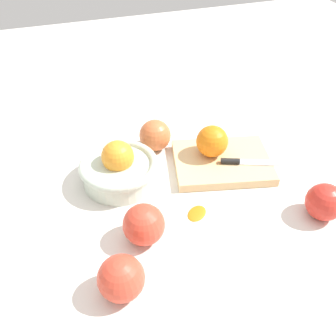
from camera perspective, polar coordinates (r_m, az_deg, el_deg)
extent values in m
plane|color=silver|center=(0.88, 4.16, -2.60)|extent=(2.40, 2.40, 0.00)
cylinder|color=beige|center=(0.88, -7.38, -0.76)|extent=(0.17, 0.17, 0.05)
torus|color=beige|center=(0.86, -7.52, 0.51)|extent=(0.18, 0.18, 0.02)
sphere|color=orange|center=(0.86, -7.67, 1.75)|extent=(0.08, 0.08, 0.08)
cube|color=#DBB77F|center=(0.93, 8.24, 0.89)|extent=(0.27, 0.22, 0.02)
sphere|color=orange|center=(0.92, 6.74, 4.06)|extent=(0.08, 0.08, 0.08)
cube|color=silver|center=(0.93, 14.18, 0.64)|extent=(0.11, 0.06, 0.00)
cylinder|color=black|center=(0.91, 9.47, 1.06)|extent=(0.05, 0.03, 0.01)
sphere|color=#D6422D|center=(0.67, -7.15, -16.32)|extent=(0.08, 0.08, 0.08)
sphere|color=#CC6638|center=(0.97, -1.99, 5.00)|extent=(0.08, 0.08, 0.08)
sphere|color=red|center=(0.85, 22.78, -4.80)|extent=(0.08, 0.08, 0.08)
sphere|color=#D6422D|center=(0.74, -3.70, -8.60)|extent=(0.08, 0.08, 0.08)
ellipsoid|color=orange|center=(0.81, 4.42, -6.75)|extent=(0.06, 0.06, 0.01)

